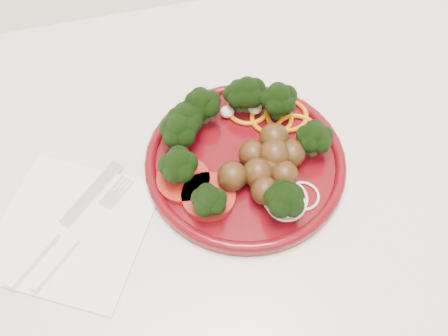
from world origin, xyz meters
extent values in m
cube|color=silver|center=(0.00, 1.70, 0.43)|extent=(2.40, 0.60, 0.87)
cube|color=silver|center=(0.00, 1.70, 0.89)|extent=(2.40, 0.60, 0.03)
cylinder|color=#4E060C|center=(0.06, 1.67, 0.91)|extent=(0.25, 0.25, 0.01)
torus|color=#4E060C|center=(0.06, 1.67, 0.91)|extent=(0.25, 0.25, 0.01)
sphere|color=#482C12|center=(0.11, 1.65, 0.93)|extent=(0.04, 0.04, 0.04)
sphere|color=#482C12|center=(0.07, 1.61, 0.93)|extent=(0.04, 0.04, 0.04)
sphere|color=#482C12|center=(0.03, 1.64, 0.93)|extent=(0.04, 0.04, 0.04)
sphere|color=#482C12|center=(0.09, 1.65, 0.93)|extent=(0.04, 0.04, 0.04)
sphere|color=#482C12|center=(0.10, 1.68, 0.93)|extent=(0.04, 0.04, 0.04)
sphere|color=#482C12|center=(0.06, 1.64, 0.93)|extent=(0.04, 0.04, 0.04)
sphere|color=#482C12|center=(0.09, 1.63, 0.93)|extent=(0.04, 0.04, 0.04)
sphere|color=#482C12|center=(0.07, 1.67, 0.93)|extent=(0.04, 0.04, 0.04)
sphere|color=#482C12|center=(0.09, 1.65, 0.93)|extent=(0.04, 0.04, 0.04)
torus|color=#C16B07|center=(0.11, 1.72, 0.92)|extent=(0.06, 0.06, 0.01)
torus|color=#C16B07|center=(0.14, 1.69, 0.92)|extent=(0.06, 0.06, 0.01)
torus|color=#C16B07|center=(0.09, 1.75, 0.92)|extent=(0.06, 0.06, 0.01)
torus|color=#C16B07|center=(0.13, 1.72, 0.92)|extent=(0.06, 0.06, 0.01)
cylinder|color=#720A07|center=(-0.02, 1.66, 0.92)|extent=(0.06, 0.06, 0.01)
cylinder|color=#720A07|center=(0.00, 1.63, 0.92)|extent=(0.06, 0.06, 0.01)
torus|color=beige|center=(0.09, 1.60, 0.91)|extent=(0.05, 0.05, 0.00)
torus|color=beige|center=(0.11, 1.60, 0.91)|extent=(0.04, 0.04, 0.00)
torus|color=beige|center=(0.09, 1.60, 0.91)|extent=(0.06, 0.06, 0.00)
ellipsoid|color=#C6B793|center=(0.06, 1.74, 0.92)|extent=(0.02, 0.02, 0.01)
ellipsoid|color=#C6B793|center=(0.00, 1.72, 0.92)|extent=(0.02, 0.02, 0.01)
ellipsoid|color=#C6B793|center=(0.09, 1.74, 0.92)|extent=(0.02, 0.02, 0.01)
cube|color=white|center=(-0.16, 1.63, 0.90)|extent=(0.23, 0.23, 0.00)
cube|color=silver|center=(-0.13, 1.67, 0.91)|extent=(0.08, 0.08, 0.00)
cube|color=white|center=(-0.20, 1.60, 0.91)|extent=(0.06, 0.06, 0.01)
cube|color=white|center=(-0.18, 1.59, 0.91)|extent=(0.06, 0.06, 0.01)
cube|color=silver|center=(-0.11, 1.66, 0.91)|extent=(0.03, 0.03, 0.00)
cube|color=silver|center=(-0.09, 1.67, 0.91)|extent=(0.02, 0.02, 0.00)
cube|color=silver|center=(-0.09, 1.67, 0.91)|extent=(0.02, 0.02, 0.00)
cube|color=silver|center=(-0.10, 1.68, 0.91)|extent=(0.02, 0.02, 0.00)
cube|color=silver|center=(-0.10, 1.68, 0.91)|extent=(0.02, 0.02, 0.00)
camera|label=1|loc=(-0.05, 1.34, 1.43)|focal=40.00mm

